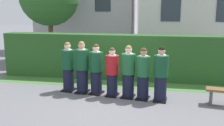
# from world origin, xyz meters

# --- Properties ---
(ground_plane) EXTENTS (60.00, 60.00, 0.00)m
(ground_plane) POSITION_xyz_m (0.00, 0.00, 0.00)
(ground_plane) COLOR slate
(student_front_row_0) EXTENTS (0.45, 0.55, 1.64)m
(student_front_row_0) POSITION_xyz_m (-1.51, 0.25, 0.78)
(student_front_row_0) COLOR black
(student_front_row_0) RESTS_ON ground
(student_front_row_1) EXTENTS (0.44, 0.52, 1.69)m
(student_front_row_1) POSITION_xyz_m (-1.01, 0.14, 0.80)
(student_front_row_1) COLOR black
(student_front_row_1) RESTS_ON ground
(student_front_row_2) EXTENTS (0.46, 0.53, 1.62)m
(student_front_row_2) POSITION_xyz_m (-0.53, 0.11, 0.77)
(student_front_row_2) COLOR black
(student_front_row_2) RESTS_ON ground
(student_in_red_blazer) EXTENTS (0.41, 0.51, 1.54)m
(student_in_red_blazer) POSITION_xyz_m (0.01, -0.02, 0.73)
(student_in_red_blazer) COLOR black
(student_in_red_blazer) RESTS_ON ground
(student_front_row_4) EXTENTS (0.43, 0.51, 1.63)m
(student_front_row_4) POSITION_xyz_m (0.52, -0.07, 0.77)
(student_front_row_4) COLOR black
(student_front_row_4) RESTS_ON ground
(student_front_row_5) EXTENTS (0.44, 0.51, 1.58)m
(student_front_row_5) POSITION_xyz_m (0.98, -0.16, 0.75)
(student_front_row_5) COLOR black
(student_front_row_5) RESTS_ON ground
(student_front_row_6) EXTENTS (0.43, 0.53, 1.64)m
(student_front_row_6) POSITION_xyz_m (1.50, -0.23, 0.78)
(student_front_row_6) COLOR black
(student_front_row_6) RESTS_ON ground
(hedge) EXTENTS (9.37, 0.70, 1.72)m
(hedge) POSITION_xyz_m (0.00, 2.08, 0.86)
(hedge) COLOR #285623
(hedge) RESTS_ON ground
(school_building_main) EXTENTS (5.83, 4.59, 5.88)m
(school_building_main) POSITION_xyz_m (3.12, 7.25, 3.02)
(school_building_main) COLOR silver
(school_building_main) RESTS_ON ground
(lawn_strip) EXTENTS (9.37, 0.90, 0.01)m
(lawn_strip) POSITION_xyz_m (0.00, 1.28, 0.00)
(lawn_strip) COLOR #477A38
(lawn_strip) RESTS_ON ground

